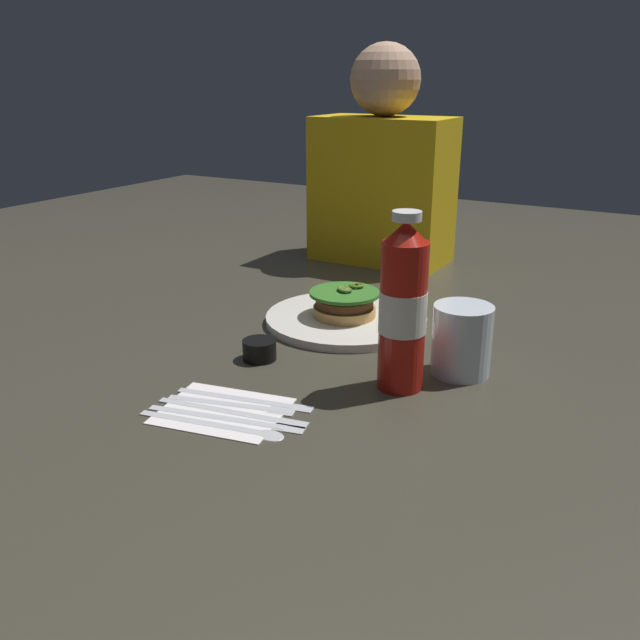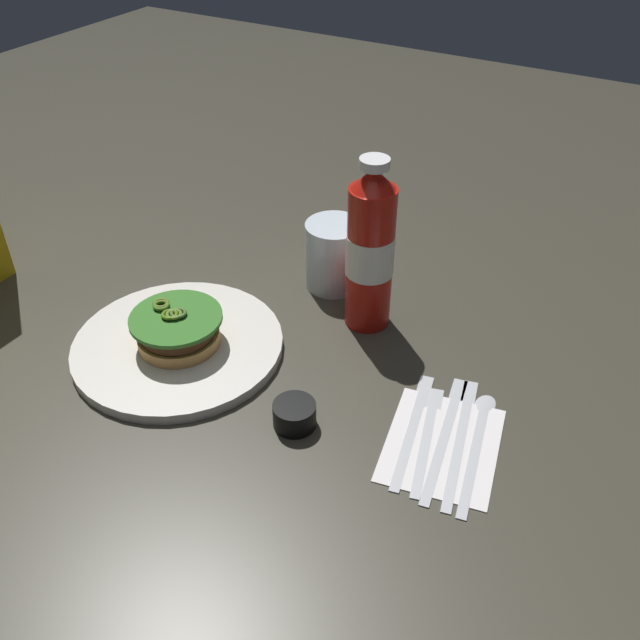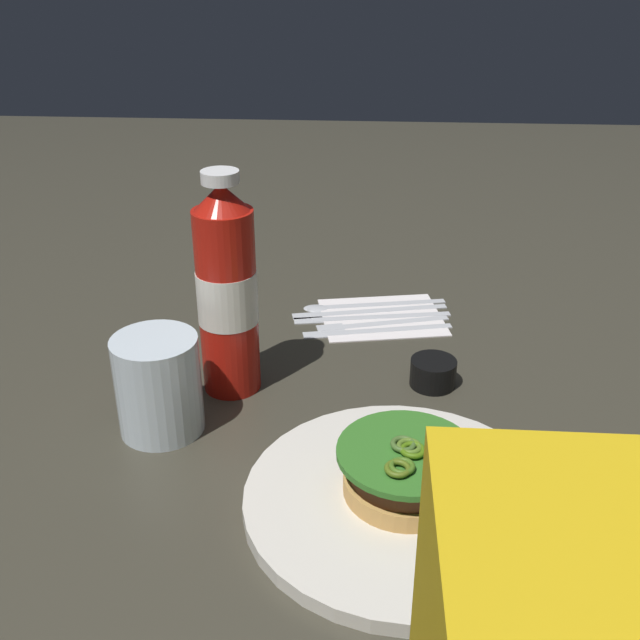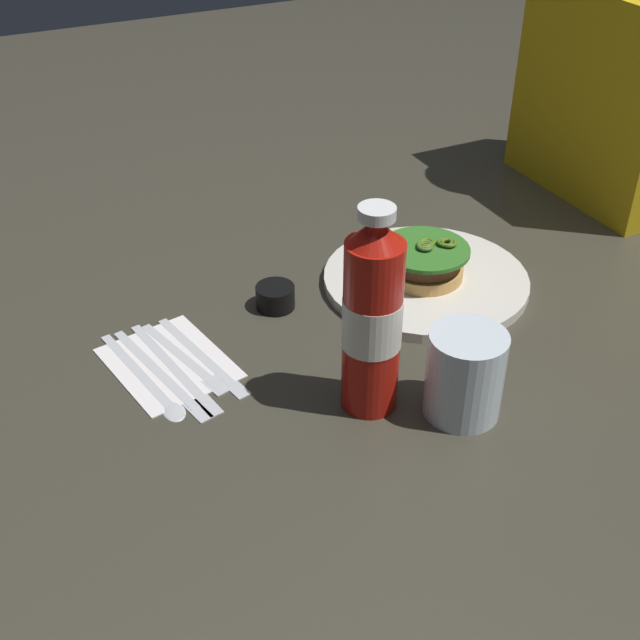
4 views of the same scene
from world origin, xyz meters
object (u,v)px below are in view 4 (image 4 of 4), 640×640
(water_glass, at_px, (465,374))
(fork_utensil, at_px, (190,361))
(ketchup_bottle, at_px, (372,318))
(steak_knife, at_px, (207,359))
(butter_knife, at_px, (165,377))
(diner_person, at_px, (623,66))
(napkin, at_px, (169,362))
(condiment_cup, at_px, (275,297))
(spoon_utensil, at_px, (152,385))
(burger_sandwich, at_px, (424,261))
(table_knife, at_px, (179,371))
(dinner_plate, at_px, (426,280))

(water_glass, relative_size, fork_utensil, 0.59)
(ketchup_bottle, height_order, steak_knife, ketchup_bottle)
(water_glass, distance_m, steak_knife, 0.32)
(butter_knife, bearing_deg, diner_person, 102.40)
(napkin, height_order, fork_utensil, fork_utensil)
(ketchup_bottle, xyz_separation_m, diner_person, (-0.33, 0.63, 0.09))
(water_glass, height_order, condiment_cup, water_glass)
(condiment_cup, xyz_separation_m, diner_person, (-0.10, 0.65, 0.20))
(fork_utensil, bearing_deg, water_glass, 49.17)
(spoon_utensil, relative_size, diner_person, 0.41)
(burger_sandwich, xyz_separation_m, butter_knife, (0.05, -0.39, -0.03))
(water_glass, bearing_deg, diner_person, 125.37)
(spoon_utensil, bearing_deg, diner_person, 102.59)
(steak_knife, xyz_separation_m, diner_person, (-0.17, 0.78, 0.21))
(napkin, xyz_separation_m, table_knife, (0.03, 0.00, 0.00))
(burger_sandwich, bearing_deg, dinner_plate, 75.36)
(water_glass, distance_m, table_knife, 0.35)
(steak_knife, distance_m, diner_person, 0.82)
(butter_knife, relative_size, diner_person, 0.44)
(napkin, bearing_deg, spoon_utensil, -41.10)
(water_glass, distance_m, napkin, 0.37)
(condiment_cup, xyz_separation_m, steak_knife, (0.08, -0.13, -0.01))
(condiment_cup, height_order, steak_knife, condiment_cup)
(burger_sandwich, relative_size, spoon_utensil, 0.62)
(burger_sandwich, height_order, table_knife, burger_sandwich)
(ketchup_bottle, distance_m, water_glass, 0.13)
(diner_person, bearing_deg, dinner_plate, -72.62)
(butter_knife, xyz_separation_m, steak_knife, (-0.01, 0.06, 0.00))
(steak_knife, bearing_deg, water_glass, 47.32)
(ketchup_bottle, distance_m, steak_knife, 0.24)
(fork_utensil, xyz_separation_m, steak_knife, (0.00, 0.02, 0.00))
(table_knife, relative_size, steak_knife, 1.09)
(napkin, bearing_deg, fork_utensil, 59.23)
(dinner_plate, xyz_separation_m, ketchup_bottle, (0.19, -0.20, 0.11))
(napkin, distance_m, diner_person, 0.86)
(spoon_utensil, height_order, steak_knife, same)
(spoon_utensil, distance_m, diner_person, 0.90)
(condiment_cup, height_order, napkin, condiment_cup)
(ketchup_bottle, distance_m, spoon_utensil, 0.28)
(butter_knife, xyz_separation_m, diner_person, (-0.18, 0.84, 0.21))
(condiment_cup, xyz_separation_m, fork_utensil, (0.07, -0.15, -0.01))
(ketchup_bottle, relative_size, steak_knife, 1.28)
(table_knife, distance_m, fork_utensil, 0.02)
(ketchup_bottle, relative_size, spoon_utensil, 1.27)
(dinner_plate, xyz_separation_m, burger_sandwich, (-0.00, -0.00, 0.03))
(ketchup_bottle, relative_size, diner_person, 0.52)
(spoon_utensil, bearing_deg, ketchup_bottle, 58.27)
(napkin, bearing_deg, condiment_cup, 108.77)
(spoon_utensil, bearing_deg, butter_knife, 110.30)
(napkin, distance_m, butter_knife, 0.03)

